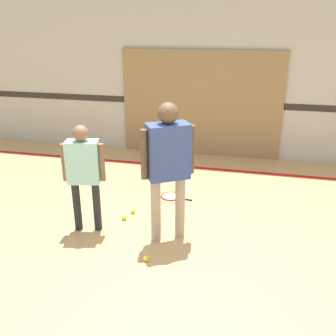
% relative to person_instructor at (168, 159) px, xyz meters
% --- Properties ---
extents(ground_plane, '(16.00, 16.00, 0.00)m').
position_rel_person_instructor_xyz_m(ground_plane, '(0.19, -0.23, -1.04)').
color(ground_plane, tan).
extents(wall_back, '(16.00, 0.07, 3.20)m').
position_rel_person_instructor_xyz_m(wall_back, '(0.19, 3.26, 0.56)').
color(wall_back, beige).
rests_on(wall_back, ground_plane).
extents(wall_panel, '(3.06, 0.05, 2.01)m').
position_rel_person_instructor_xyz_m(wall_panel, '(-0.10, 3.20, -0.03)').
color(wall_panel, '#93754C').
rests_on(wall_panel, ground_plane).
extents(floor_stripe, '(14.40, 0.10, 0.01)m').
position_rel_person_instructor_xyz_m(floor_stripe, '(0.19, 2.42, -1.03)').
color(floor_stripe, red).
rests_on(floor_stripe, ground_plane).
extents(person_instructor, '(0.56, 0.46, 1.68)m').
position_rel_person_instructor_xyz_m(person_instructor, '(0.00, 0.00, 0.00)').
color(person_instructor, tan).
rests_on(person_instructor, ground_plane).
extents(person_student_left, '(0.51, 0.29, 1.37)m').
position_rel_person_instructor_xyz_m(person_student_left, '(-1.04, -0.02, -0.19)').
color(person_student_left, '#232328').
rests_on(person_student_left, ground_plane).
extents(racket_spare_on_floor, '(0.52, 0.35, 0.03)m').
position_rel_person_instructor_xyz_m(racket_spare_on_floor, '(-0.20, 1.12, -1.03)').
color(racket_spare_on_floor, red).
rests_on(racket_spare_on_floor, ground_plane).
extents(tennis_ball_near_instructor, '(0.07, 0.07, 0.07)m').
position_rel_person_instructor_xyz_m(tennis_ball_near_instructor, '(-0.13, -0.53, -1.00)').
color(tennis_ball_near_instructor, '#CCE038').
rests_on(tennis_ball_near_instructor, ground_plane).
extents(tennis_ball_by_spare_racket, '(0.07, 0.07, 0.07)m').
position_rel_person_instructor_xyz_m(tennis_ball_by_spare_racket, '(-0.18, 1.26, -1.00)').
color(tennis_ball_by_spare_racket, '#CCE038').
rests_on(tennis_ball_by_spare_racket, ground_plane).
extents(tennis_ball_stray_left, '(0.07, 0.07, 0.07)m').
position_rel_person_instructor_xyz_m(tennis_ball_stray_left, '(-0.67, 0.30, -1.00)').
color(tennis_ball_stray_left, '#CCE038').
rests_on(tennis_ball_stray_left, ground_plane).
extents(tennis_ball_stray_right, '(0.07, 0.07, 0.07)m').
position_rel_person_instructor_xyz_m(tennis_ball_stray_right, '(-0.61, 0.50, -1.00)').
color(tennis_ball_stray_right, '#CCE038').
rests_on(tennis_ball_stray_right, ground_plane).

